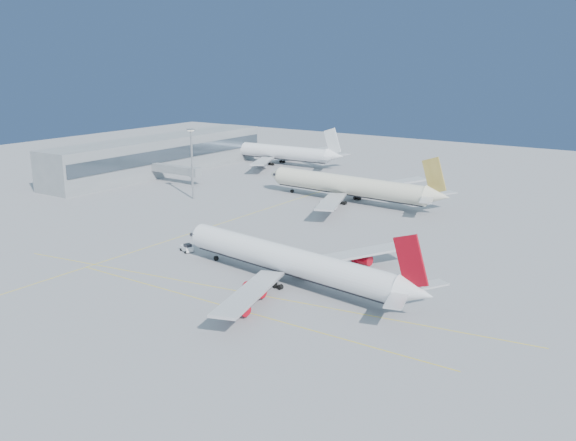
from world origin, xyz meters
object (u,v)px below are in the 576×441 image
object	(u,v)px
pushback_tug	(187,248)
light_mast	(192,158)
airliner_third	(278,152)
airliner_virgin	(293,262)
airliner_etihad	(352,186)

from	to	relation	value
pushback_tug	light_mast	xyz separation A→B (m)	(-40.57, 46.39, 13.19)
airliner_third	airliner_virgin	bearing A→B (deg)	-54.74
airliner_etihad	pushback_tug	world-z (taller)	airliner_etihad
pushback_tug	light_mast	bearing A→B (deg)	153.42
airliner_virgin	pushback_tug	xyz separation A→B (m)	(-35.11, 4.50, -4.08)
airliner_virgin	light_mast	world-z (taller)	light_mast
airliner_third	light_mast	world-z (taller)	light_mast
airliner_etihad	airliner_third	xyz separation A→B (m)	(-65.37, 49.38, -0.10)
airliner_third	pushback_tug	distance (m)	135.12
airliner_etihad	light_mast	size ratio (longest dim) A/B	2.93
airliner_virgin	airliner_third	bearing A→B (deg)	134.22
airliner_etihad	pushback_tug	size ratio (longest dim) A/B	16.34
airliner_etihad	light_mast	world-z (taller)	light_mast
airliner_virgin	airliner_third	distance (m)	157.13
airliner_etihad	pushback_tug	bearing A→B (deg)	-91.80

